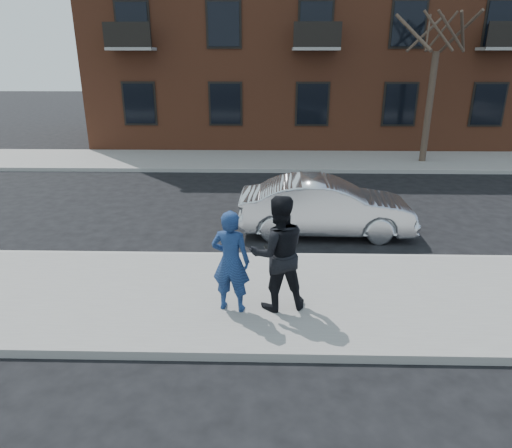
{
  "coord_description": "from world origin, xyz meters",
  "views": [
    {
      "loc": [
        -1.85,
        -7.56,
        4.24
      ],
      "look_at": [
        -2.05,
        0.4,
        1.27
      ],
      "focal_mm": 32.0,
      "sensor_mm": 36.0,
      "label": 1
    }
  ],
  "objects_px": {
    "street_tree": "(441,17)",
    "man_peacoat": "(278,253)",
    "man_hoodie": "(231,261)",
    "silver_sedan": "(326,207)"
  },
  "relations": [
    {
      "from": "man_hoodie",
      "to": "man_peacoat",
      "type": "distance_m",
      "value": 0.79
    },
    {
      "from": "street_tree",
      "to": "man_peacoat",
      "type": "height_order",
      "value": "street_tree"
    },
    {
      "from": "man_peacoat",
      "to": "man_hoodie",
      "type": "bearing_deg",
      "value": -4.31
    },
    {
      "from": "man_hoodie",
      "to": "man_peacoat",
      "type": "bearing_deg",
      "value": -160.89
    },
    {
      "from": "street_tree",
      "to": "man_peacoat",
      "type": "bearing_deg",
      "value": -117.89
    },
    {
      "from": "man_hoodie",
      "to": "street_tree",
      "type": "bearing_deg",
      "value": -109.03
    },
    {
      "from": "silver_sedan",
      "to": "street_tree",
      "type": "bearing_deg",
      "value": -30.88
    },
    {
      "from": "man_hoodie",
      "to": "man_peacoat",
      "type": "height_order",
      "value": "man_peacoat"
    },
    {
      "from": "silver_sedan",
      "to": "man_hoodie",
      "type": "relative_size",
      "value": 2.41
    },
    {
      "from": "man_peacoat",
      "to": "street_tree",
      "type": "bearing_deg",
      "value": -129.77
    }
  ]
}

